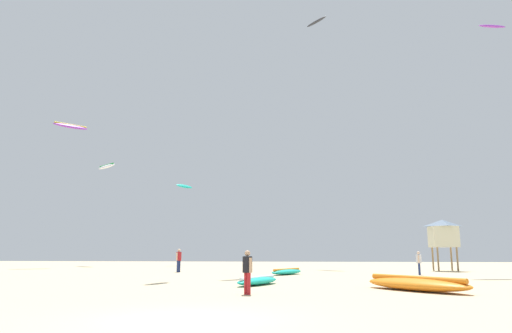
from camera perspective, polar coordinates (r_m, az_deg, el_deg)
The scene contains 13 objects.
ground_plane at distance 11.69m, azimuth -8.91°, elevation -18.14°, with size 120.00×120.00×0.00m, color #C6B28C.
person_foreground at distance 17.90m, azimuth -1.07°, elevation -12.44°, with size 0.38×0.44×1.63m.
person_midground at distance 36.91m, azimuth -9.48°, elevation -11.09°, with size 0.40×0.54×1.77m.
person_left at distance 34.26m, azimuth 19.39°, elevation -10.91°, with size 0.36×0.50×1.58m.
kite_grounded_near at distance 32.59m, azimuth 3.80°, elevation -12.79°, with size 2.59×3.55×0.42m.
kite_grounded_mid at distance 20.60m, azimuth 19.10°, elevation -13.47°, with size 4.20×4.77×0.62m.
kite_grounded_far at distance 22.79m, azimuth 0.20°, elevation -13.88°, with size 2.27×3.60×0.42m.
lifeguard_tower at distance 41.55m, azimuth 22.01°, elevation -7.60°, with size 2.30×2.30×4.15m.
kite_aloft_2 at distance 56.15m, azimuth 7.43°, elevation 17.24°, with size 2.71×2.89×0.71m.
kite_aloft_4 at distance 56.34m, azimuth -17.91°, elevation 0.00°, with size 3.44×3.18×0.76m.
kite_aloft_6 at distance 53.58m, azimuth -21.84°, elevation 4.63°, with size 3.31×3.34×0.78m.
kite_aloft_7 at distance 42.14m, azimuth 27.04°, elevation 15.11°, with size 2.31×1.09×0.49m.
kite_aloft_8 at distance 55.28m, azimuth -8.81°, elevation -2.41°, with size 1.93×2.54×0.62m.
Camera 1 is at (2.83, -11.22, 1.61)m, focal length 32.53 mm.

